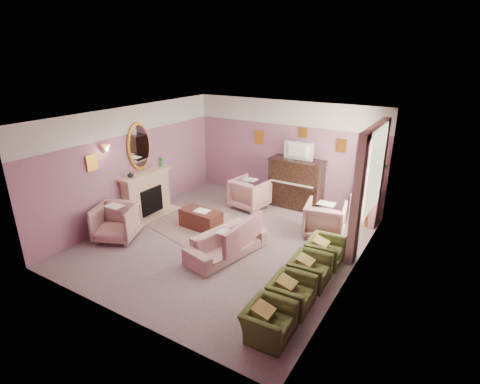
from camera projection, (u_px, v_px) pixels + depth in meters
The scene contains 48 objects.
floor at pixel (226, 241), 8.43m from camera, with size 5.50×6.00×0.01m, color slate.
ceiling at pixel (225, 116), 7.44m from camera, with size 5.50×6.00×0.01m, color white.
wall_back at pixel (285, 152), 10.33m from camera, with size 5.50×0.02×2.80m, color #6D486A.
wall_front at pixel (114, 239), 5.53m from camera, with size 5.50×0.02×2.80m, color #6D486A.
wall_left at pixel (133, 163), 9.27m from camera, with size 0.02×6.00×2.80m, color #6D486A.
wall_right at pixel (356, 209), 6.59m from camera, with size 0.02×6.00×2.80m, color #6D486A.
picture_rail_band at pixel (287, 113), 9.94m from camera, with size 5.50×0.01×0.65m, color beige.
stripe_panel at pixel (370, 202), 7.75m from camera, with size 0.01×3.00×2.15m, color #9BA891.
fireplace_surround at pixel (147, 194), 9.65m from camera, with size 0.30×1.40×1.10m, color tan.
fireplace_inset at pixel (150, 200), 9.66m from camera, with size 0.18×0.72×0.68m, color black.
fire_ember at pixel (152, 207), 9.70m from camera, with size 0.06×0.54×0.10m, color #F9462E.
mantel_shelf at pixel (146, 173), 9.44m from camera, with size 0.40×1.55×0.07m, color tan.
hearth at pixel (154, 215), 9.75m from camera, with size 0.55×1.50×0.02m, color tan.
mirror_frame at pixel (139, 146), 9.26m from camera, with size 0.04×0.72×1.20m, color gold.
mirror_glass at pixel (140, 146), 9.25m from camera, with size 0.01×0.60×1.06m, color silver.
sconce_shade at pixel (106, 148), 8.32m from camera, with size 0.20×0.20×0.16m, color #FE9A6C.
piano at pixel (296, 184), 10.09m from camera, with size 1.40×0.60×1.30m, color black.
piano_keyshelf at pixel (291, 185), 9.79m from camera, with size 1.30×0.12×0.06m, color black.
piano_keys at pixel (291, 184), 9.77m from camera, with size 1.20×0.08×0.02m, color beige.
piano_top at pixel (297, 160), 9.86m from camera, with size 1.45×0.65×0.04m, color black.
television at pixel (297, 150), 9.72m from camera, with size 0.80×0.12×0.48m, color black.
print_back_left at pixel (259, 137), 10.57m from camera, with size 0.30×0.03×0.38m, color gold.
print_back_right at pixel (342, 146), 9.41m from camera, with size 0.26×0.03×0.34m, color gold.
print_back_mid at pixel (303, 133), 9.84m from camera, with size 0.22×0.03×0.26m, color gold.
print_left_wall at pixel (92, 163), 8.18m from camera, with size 0.03×0.28×0.36m, color gold.
window_blind at pixel (375, 170), 7.75m from camera, with size 0.03×1.40×1.80m, color beige.
curtain_left at pixel (357, 201), 7.19m from camera, with size 0.16×0.34×2.60m, color #9E5E63.
curtain_right at pixel (379, 176), 8.66m from camera, with size 0.16×0.34×2.60m, color #9E5E63.
pelmet at pixel (377, 128), 7.48m from camera, with size 0.16×2.20×0.16m, color #9E5E63.
mantel_plant at pixel (160, 162), 9.81m from camera, with size 0.16×0.16×0.28m, color #257F28.
mantel_vase at pixel (130, 174), 8.99m from camera, with size 0.16×0.16×0.16m, color beige.
area_rug at pixel (204, 228), 9.03m from camera, with size 2.50×1.80×0.01m, color #926D64.
coffee_table at pixel (201, 219), 8.99m from camera, with size 1.00×0.50×0.45m, color #4A221A.
table_paper at pixel (202, 211), 8.88m from camera, with size 0.35×0.28×0.01m, color white.
sofa at pixel (227, 239), 7.73m from camera, with size 0.61×1.82×0.74m, color tan.
sofa_throw at pixel (243, 234), 7.46m from camera, with size 0.09×1.38×0.51m, color #9E5E63.
floral_armchair_left at pixel (250, 192), 10.09m from camera, with size 0.87×0.87×0.90m, color tan.
floral_armchair_right at pixel (325, 218), 8.52m from camera, with size 0.87×0.87×0.90m, color tan.
floral_armchair_front at pixel (116, 221), 8.38m from camera, with size 0.87×0.87×0.90m, color tan.
olive_chair_a at pixel (269, 317), 5.52m from camera, with size 0.54×0.76×0.66m, color #464F22.
olive_chair_b at pixel (291, 289), 6.18m from camera, with size 0.54×0.76×0.66m, color #464F22.
olive_chair_c at pixel (310, 266), 6.83m from camera, with size 0.54×0.76×0.66m, color #464F22.
olive_chair_d at pixel (325, 247), 7.49m from camera, with size 0.54×0.76×0.66m, color #464F22.
side_table at pixel (359, 209), 9.23m from camera, with size 0.52×0.52×0.70m, color beige.
side_plant_big at pixel (362, 190), 9.05m from camera, with size 0.30×0.30×0.34m, color #257F28.
side_plant_small at pixel (366, 193), 8.92m from camera, with size 0.16×0.16×0.28m, color #257F28.
palm_pot at pixel (364, 217), 9.22m from camera, with size 0.34×0.34×0.34m, color #995027.
palm_plant at pixel (368, 183), 8.90m from camera, with size 0.76×0.76×1.44m, color #257F28.
Camera 1 is at (4.16, -6.24, 4.01)m, focal length 28.00 mm.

